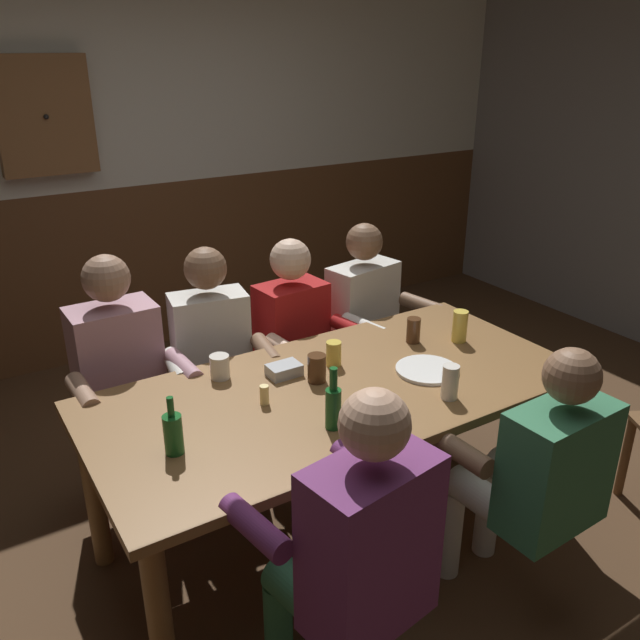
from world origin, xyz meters
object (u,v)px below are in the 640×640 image
object	(u,v)px
dining_table	(338,406)
condiment_caddy	(284,370)
pint_glass_2	(334,354)
pint_glass_5	(460,326)
pint_glass_1	(317,368)
wall_dart_cabinet	(44,116)
person_0	(123,377)
pint_glass_0	(220,367)
person_4	(355,548)
person_2	(300,340)
pint_glass_4	(413,330)
pint_glass_3	(450,382)
plate_0	(427,370)
person_1	(216,361)
table_candle	(264,395)
bottle_1	(173,433)
person_5	(536,470)
bottle_0	(333,405)
person_3	(371,320)

from	to	relation	value
dining_table	condiment_caddy	xyz separation A→B (m)	(-0.14, 0.21, 0.12)
pint_glass_2	pint_glass_5	distance (m)	0.65
pint_glass_1	wall_dart_cabinet	size ratio (longest dim) A/B	0.17
person_0	pint_glass_0	xyz separation A→B (m)	(0.31, -0.40, 0.14)
person_4	wall_dart_cabinet	bearing A→B (deg)	83.94
person_2	pint_glass_4	xyz separation A→B (m)	(0.31, -0.54, 0.19)
person_2	pint_glass_3	size ratio (longest dim) A/B	8.26
pint_glass_1	pint_glass_0	bearing A→B (deg)	143.63
plate_0	pint_glass_1	world-z (taller)	pint_glass_1
person_1	table_candle	world-z (taller)	person_1
person_0	pint_glass_4	world-z (taller)	person_0
dining_table	condiment_caddy	bearing A→B (deg)	123.83
person_2	pint_glass_3	xyz separation A→B (m)	(0.09, -1.03, 0.20)
plate_0	table_candle	bearing A→B (deg)	170.06
person_0	person_1	size ratio (longest dim) A/B	1.03
person_4	pint_glass_4	bearing A→B (deg)	34.59
bottle_1	pint_glass_4	xyz separation A→B (m)	(1.29, 0.27, -0.02)
dining_table	pint_glass_5	distance (m)	0.76
person_5	pint_glass_1	size ratio (longest dim) A/B	9.69
bottle_0	wall_dart_cabinet	size ratio (longest dim) A/B	0.35
pint_glass_2	pint_glass_5	size ratio (longest dim) A/B	0.72
person_5	pint_glass_1	xyz separation A→B (m)	(-0.45, 0.80, 0.20)
bottle_0	wall_dart_cabinet	world-z (taller)	wall_dart_cabinet
dining_table	bottle_1	bearing A→B (deg)	-172.73
person_5	pint_glass_5	bearing A→B (deg)	64.62
plate_0	bottle_0	world-z (taller)	bottle_0
person_3	pint_glass_2	world-z (taller)	person_3
person_0	person_5	distance (m)	1.81
person_0	plate_0	distance (m)	1.37
person_5	pint_glass_1	distance (m)	0.94
person_1	plate_0	xyz separation A→B (m)	(0.65, -0.80, 0.12)
person_3	person_4	xyz separation A→B (m)	(-1.12, -1.45, 0.03)
pint_glass_4	person_0	bearing A→B (deg)	156.01
pint_glass_2	bottle_1	bearing A→B (deg)	-162.04
person_3	bottle_0	bearing A→B (deg)	37.20
dining_table	person_1	xyz separation A→B (m)	(-0.24, 0.71, -0.02)
person_5	table_candle	world-z (taller)	person_5
person_1	pint_glass_1	distance (m)	0.67
dining_table	pint_glass_0	xyz separation A→B (m)	(-0.38, 0.33, 0.15)
table_candle	bottle_0	distance (m)	0.32
condiment_caddy	pint_glass_4	xyz separation A→B (m)	(0.68, -0.03, 0.04)
person_5	pint_glass_2	world-z (taller)	person_5
wall_dart_cabinet	plate_0	bearing A→B (deg)	-68.81
person_5	pint_glass_3	bearing A→B (deg)	98.98
pint_glass_0	pint_glass_1	size ratio (longest dim) A/B	0.85
dining_table	pint_glass_0	world-z (taller)	pint_glass_0
pint_glass_1	table_candle	bearing A→B (deg)	-169.36
dining_table	bottle_0	distance (m)	0.36
table_candle	pint_glass_3	world-z (taller)	pint_glass_3
person_5	person_3	bearing A→B (deg)	75.90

